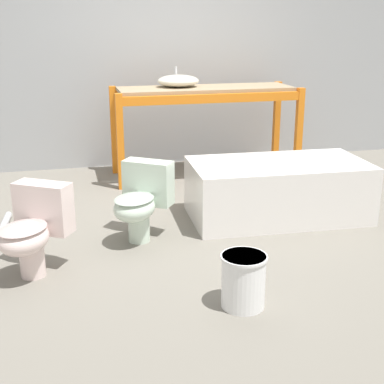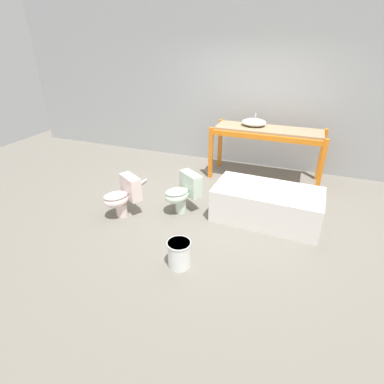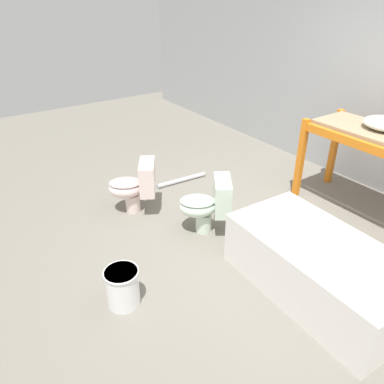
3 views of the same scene
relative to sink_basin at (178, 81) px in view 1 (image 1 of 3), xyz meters
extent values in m
plane|color=slate|center=(-0.16, -1.42, -1.05)|extent=(12.00, 12.00, 0.00)
cube|color=#9EA0A3|center=(-0.16, 0.60, 0.55)|extent=(10.80, 0.08, 3.20)
cube|color=orange|center=(-0.69, -0.40, -0.56)|extent=(0.07, 0.07, 0.99)
cube|color=orange|center=(1.27, -0.40, -0.56)|extent=(0.07, 0.07, 0.99)
cube|color=orange|center=(-0.69, 0.24, -0.56)|extent=(0.07, 0.07, 0.99)
cube|color=orange|center=(1.27, 0.24, -0.56)|extent=(0.07, 0.07, 0.99)
cube|color=orange|center=(0.29, -0.40, -0.15)|extent=(1.96, 0.06, 0.09)
cube|color=orange|center=(0.29, 0.24, -0.15)|extent=(1.96, 0.06, 0.09)
cube|color=#998466|center=(0.29, -0.08, -0.08)|extent=(1.89, 0.57, 0.04)
ellipsoid|color=silver|center=(0.00, 0.00, 0.00)|extent=(0.45, 0.41, 0.13)
cylinder|color=silver|center=(0.00, 0.11, 0.10)|extent=(0.02, 0.02, 0.08)
cube|color=white|center=(0.55, -1.57, -0.80)|extent=(1.56, 0.86, 0.50)
cube|color=beige|center=(0.55, -1.57, -0.65)|extent=(1.48, 0.77, 0.21)
cylinder|color=silver|center=(-1.52, -2.25, -0.95)|extent=(0.17, 0.17, 0.21)
ellipsoid|color=silver|center=(-1.55, -2.31, -0.75)|extent=(0.46, 0.49, 0.21)
ellipsoid|color=#BBA7A3|center=(-1.55, -2.31, -0.68)|extent=(0.44, 0.46, 0.03)
cube|color=silver|center=(-1.42, -2.09, -0.62)|extent=(0.42, 0.35, 0.36)
cylinder|color=silver|center=(-0.72, -1.82, -0.95)|extent=(0.17, 0.17, 0.21)
ellipsoid|color=silver|center=(-0.76, -1.87, -0.75)|extent=(0.47, 0.49, 0.21)
ellipsoid|color=#A3B3A3|center=(-0.76, -1.87, -0.68)|extent=(0.45, 0.47, 0.03)
cube|color=silver|center=(-0.61, -1.66, -0.62)|extent=(0.42, 0.36, 0.36)
cylinder|color=white|center=(-0.25, -2.98, -0.89)|extent=(0.27, 0.27, 0.34)
cylinder|color=white|center=(-0.25, -2.98, -0.72)|extent=(0.29, 0.29, 0.02)
cylinder|color=#B7B7BC|center=(-1.80, -1.38, -1.02)|extent=(0.11, 0.72, 0.06)
camera|label=1|loc=(-1.24, -5.75, 0.62)|focal=50.00mm
camera|label=2|loc=(0.89, -5.55, 1.40)|focal=28.00mm
camera|label=3|loc=(1.95, -3.82, 1.28)|focal=35.00mm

